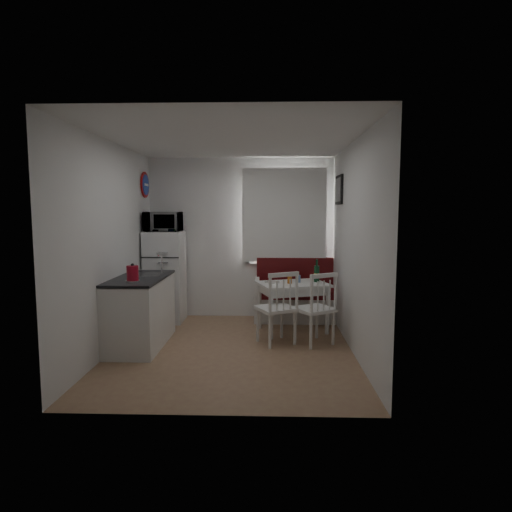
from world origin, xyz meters
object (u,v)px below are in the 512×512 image
at_px(kettle, 133,273).
at_px(dining_table, 293,288).
at_px(bench, 298,300).
at_px(microwave, 163,222).
at_px(chair_left, 276,300).
at_px(wine_bottle, 317,271).
at_px(chair_right, 315,301).
at_px(fridge, 165,276).
at_px(kitchen_counter, 141,311).

bearing_deg(kettle, dining_table, 30.35).
bearing_deg(bench, microwave, -175.59).
bearing_deg(kettle, chair_left, 15.57).
bearing_deg(chair_left, wine_bottle, 23.96).
height_order(bench, kettle, kettle).
xyz_separation_m(chair_right, fridge, (-2.24, 1.21, 0.12)).
distance_m(kettle, wine_bottle, 2.62).
distance_m(bench, fridge, 2.14).
height_order(bench, dining_table, bench).
xyz_separation_m(dining_table, wine_bottle, (0.35, 0.10, 0.25)).
relative_size(kitchen_counter, wine_bottle, 3.97).
xyz_separation_m(dining_table, microwave, (-1.99, 0.49, 0.95)).
xyz_separation_m(bench, kettle, (-2.07, -1.80, 0.68)).
xyz_separation_m(kitchen_counter, chair_left, (1.76, 0.04, 0.14)).
bearing_deg(kettle, bench, 40.90).
distance_m(dining_table, fridge, 2.06).
xyz_separation_m(kitchen_counter, kettle, (0.05, -0.44, 0.55)).
relative_size(kitchen_counter, chair_right, 2.11).
distance_m(bench, wine_bottle, 0.81).
height_order(chair_right, fridge, fridge).
bearing_deg(chair_left, kettle, 167.47).
height_order(bench, fridge, fridge).
height_order(microwave, wine_bottle, microwave).
distance_m(bench, chair_left, 1.40).
relative_size(chair_left, chair_right, 0.98).
xyz_separation_m(fridge, wine_bottle, (2.34, -0.44, 0.17)).
bearing_deg(bench, chair_left, -105.52).
relative_size(kettle, wine_bottle, 0.66).
height_order(chair_right, wine_bottle, wine_bottle).
distance_m(chair_left, fridge, 2.12).
xyz_separation_m(bench, chair_right, (0.13, -1.32, 0.26)).
bearing_deg(kitchen_counter, chair_left, 1.17).
height_order(chair_left, wine_bottle, wine_bottle).
xyz_separation_m(dining_table, fridge, (-1.99, 0.54, 0.08)).
bearing_deg(chair_left, kitchen_counter, 153.06).
bearing_deg(kitchen_counter, wine_bottle, 18.88).
bearing_deg(microwave, kitchen_counter, -90.94).
height_order(dining_table, chair_right, chair_right).
xyz_separation_m(kitchen_counter, chair_right, (2.26, 0.04, 0.14)).
bearing_deg(fridge, kettle, -88.98).
relative_size(fridge, kettle, 6.49).
bearing_deg(kitchen_counter, microwave, 89.06).
bearing_deg(fridge, bench, 3.05).
xyz_separation_m(chair_right, kettle, (-2.21, -0.48, 0.42)).
relative_size(microwave, wine_bottle, 1.65).
xyz_separation_m(dining_table, chair_left, (-0.25, -0.67, -0.03)).
height_order(kitchen_counter, kettle, kitchen_counter).
height_order(microwave, kettle, microwave).
bearing_deg(microwave, chair_left, -33.71).
xyz_separation_m(kitchen_counter, dining_table, (2.01, 0.71, 0.18)).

